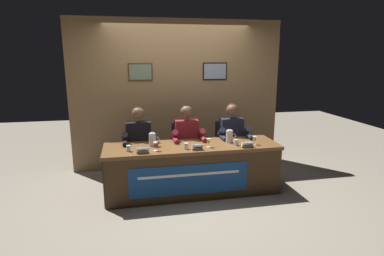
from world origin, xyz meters
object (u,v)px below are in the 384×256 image
water_cup_center (186,146)px  juice_glass_right (255,139)px  water_cup_left (129,149)px  water_cup_right (236,143)px  water_pitcher_right_side (230,136)px  juice_glass_center (209,141)px  panelist_right (233,136)px  juice_glass_left (156,145)px  panelist_center (187,138)px  chair_center (185,152)px  nameplate_center (197,147)px  conference_table (193,163)px  chair_right (228,149)px  panelist_left (139,141)px  nameplate_right (248,145)px  chair_left (139,154)px  water_pitcher_left_side (152,140)px  nameplate_left (143,150)px

water_cup_center → juice_glass_right: size_ratio=0.69×
water_cup_left → water_cup_center: same height
water_cup_right → water_pitcher_right_side: bearing=105.8°
water_pitcher_right_side → juice_glass_center: bearing=-155.3°
panelist_right → juice_glass_left: bearing=-156.8°
panelist_center → juice_glass_center: panelist_center is taller
chair_center → juice_glass_center: (0.20, -0.72, 0.36)m
water_cup_center → nameplate_center: bearing=-27.1°
conference_table → chair_right: (0.74, 0.66, -0.04)m
panelist_center → chair_right: panelist_center is taller
panelist_left → nameplate_right: panelist_left is taller
chair_center → panelist_center: 0.34m
chair_left → juice_glass_right: chair_left is taller
chair_left → water_cup_center: size_ratio=10.74×
panelist_center → water_pitcher_left_side: 0.65m
chair_center → juice_glass_right: chair_center is taller
water_cup_left → water_pitcher_right_side: water_pitcher_right_side is taller
panelist_left → juice_glass_center: size_ratio=10.00×
chair_center → panelist_center: bearing=-90.0°
panelist_center → chair_center: bearing=90.0°
conference_table → water_pitcher_left_side: (-0.56, 0.15, 0.33)m
juice_glass_right → water_cup_right: size_ratio=1.46×
chair_center → conference_table: bearing=-90.2°
conference_table → juice_glass_center: size_ratio=20.34×
chair_center → chair_left: bearing=180.0°
juice_glass_left → nameplate_right: size_ratio=0.71×
nameplate_left → water_cup_left: size_ratio=1.93×
nameplate_left → water_cup_center: water_cup_center is taller
panelist_left → water_pitcher_left_side: (0.17, -0.31, 0.09)m
nameplate_center → panelist_center: bearing=92.0°
conference_table → nameplate_center: bearing=-81.7°
panelist_left → chair_right: panelist_left is taller
chair_left → chair_center: size_ratio=1.00×
conference_table → juice_glass_center: 0.39m
water_cup_center → water_cup_right: size_ratio=1.00×
panelist_left → water_pitcher_left_side: bearing=-60.5°
water_cup_center → water_pitcher_right_side: size_ratio=0.40×
chair_center → juice_glass_right: bearing=-39.2°
water_cup_center → water_pitcher_left_side: 0.51m
panelist_center → water_cup_left: bearing=-150.6°
chair_left → conference_table: bearing=-41.8°
chair_center → juice_glass_right: (0.89, -0.73, 0.36)m
juice_glass_left → panelist_center: panelist_center is taller
nameplate_left → water_cup_right: bearing=5.1°
chair_left → panelist_left: 0.34m
nameplate_left → chair_center: chair_center is taller
panelist_center → nameplate_center: (0.02, -0.63, 0.04)m
chair_right → panelist_right: bearing=-90.0°
conference_table → chair_center: bearing=89.8°
chair_center → juice_glass_center: 0.83m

